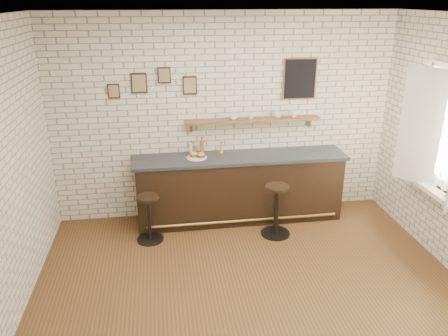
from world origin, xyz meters
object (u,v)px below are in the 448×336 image
(bar_counter, at_px, (240,188))
(bitters_bottle_white, at_px, (191,149))
(condiment_bottle_yellow, at_px, (221,148))
(sandwich_plate, at_px, (197,158))
(ciabatta_sandwich, at_px, (198,155))
(shelf_cup_a, at_px, (234,116))
(bitters_bottle_amber, at_px, (202,147))
(bar_stool_left, at_px, (149,217))
(shelf_cup_b, at_px, (251,116))
(bitters_bottle_brown, at_px, (193,150))
(bar_stool_right, at_px, (277,209))
(shelf_cup_c, at_px, (278,115))
(shelf_cup_d, at_px, (294,114))

(bar_counter, relative_size, bitters_bottle_white, 14.87)
(condiment_bottle_yellow, bearing_deg, sandwich_plate, -156.34)
(ciabatta_sandwich, bearing_deg, shelf_cup_a, 19.85)
(ciabatta_sandwich, height_order, shelf_cup_a, shelf_cup_a)
(bar_counter, height_order, bitters_bottle_amber, bitters_bottle_amber)
(bitters_bottle_amber, xyz_separation_m, bar_stool_left, (-0.81, -0.62, -0.75))
(shelf_cup_b, bearing_deg, bitters_bottle_brown, 121.00)
(bitters_bottle_white, relative_size, condiment_bottle_yellow, 1.21)
(ciabatta_sandwich, xyz_separation_m, condiment_bottle_yellow, (0.37, 0.17, 0.02))
(bitters_bottle_brown, height_order, bar_stool_left, bitters_bottle_brown)
(bar_stool_left, distance_m, shelf_cup_a, 1.87)
(ciabatta_sandwich, xyz_separation_m, shelf_cup_b, (0.81, 0.20, 0.48))
(bitters_bottle_amber, bearing_deg, shelf_cup_a, 4.22)
(bar_counter, bearing_deg, condiment_bottle_yellow, 146.59)
(bitters_bottle_brown, height_order, bar_stool_right, bitters_bottle_brown)
(bar_stool_right, bearing_deg, condiment_bottle_yellow, 132.86)
(ciabatta_sandwich, height_order, shelf_cup_c, shelf_cup_c)
(bar_stool_left, relative_size, bar_stool_right, 0.89)
(bitters_bottle_brown, height_order, bitters_bottle_amber, bitters_bottle_amber)
(bitters_bottle_white, bearing_deg, condiment_bottle_yellow, 0.00)
(sandwich_plate, xyz_separation_m, shelf_cup_c, (1.22, 0.20, 0.53))
(shelf_cup_d, bearing_deg, ciabatta_sandwich, -159.32)
(condiment_bottle_yellow, bearing_deg, bar_stool_right, -47.14)
(condiment_bottle_yellow, bearing_deg, shelf_cup_a, 10.60)
(bitters_bottle_amber, height_order, shelf_cup_d, shelf_cup_d)
(bitters_bottle_white, distance_m, bitters_bottle_amber, 0.15)
(bar_counter, distance_m, shelf_cup_a, 1.06)
(bitters_bottle_amber, relative_size, bar_stool_right, 0.34)
(bitters_bottle_brown, distance_m, shelf_cup_c, 1.34)
(bar_stool_right, relative_size, shelf_cup_d, 7.94)
(shelf_cup_c, bearing_deg, shelf_cup_b, 98.45)
(condiment_bottle_yellow, height_order, bar_stool_left, condiment_bottle_yellow)
(bar_counter, bearing_deg, bitters_bottle_brown, 166.00)
(bitters_bottle_brown, bearing_deg, bar_counter, -14.00)
(bar_stool_right, relative_size, shelf_cup_a, 6.22)
(condiment_bottle_yellow, height_order, shelf_cup_a, shelf_cup_a)
(ciabatta_sandwich, relative_size, shelf_cup_b, 2.51)
(bar_stool_right, bearing_deg, shelf_cup_b, 106.99)
(ciabatta_sandwich, relative_size, bitters_bottle_brown, 1.20)
(bar_stool_right, distance_m, shelf_cup_a, 1.46)
(bar_stool_left, bearing_deg, ciabatta_sandwich, 31.88)
(sandwich_plate, relative_size, bitters_bottle_amber, 1.11)
(ciabatta_sandwich, distance_m, bar_stool_right, 1.35)
(bitters_bottle_amber, bearing_deg, sandwich_plate, -118.60)
(bar_counter, bearing_deg, shelf_cup_d, 13.44)
(bitters_bottle_white, height_order, bar_stool_left, bitters_bottle_white)
(ciabatta_sandwich, xyz_separation_m, bar_stool_right, (1.04, -0.56, -0.66))
(bitters_bottle_white, distance_m, shelf_cup_d, 1.60)
(ciabatta_sandwich, relative_size, condiment_bottle_yellow, 1.29)
(bitters_bottle_amber, distance_m, condiment_bottle_yellow, 0.29)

